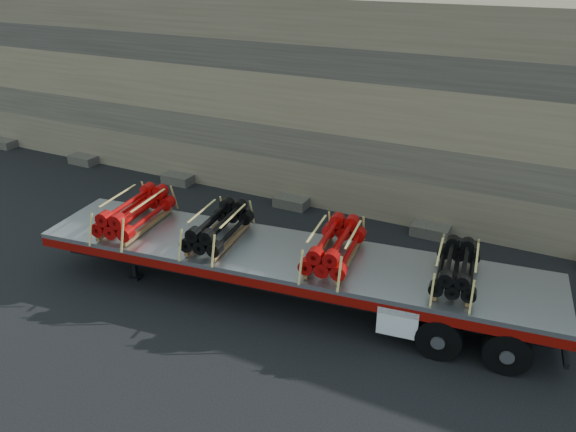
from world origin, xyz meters
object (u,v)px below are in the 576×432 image
Objects in this scene: bundle_front at (135,213)px; trailer at (287,275)px; bundle_midrear at (334,247)px; bundle_rear at (456,269)px; bundle_midfront at (218,228)px.

trailer is at bearing 0.00° from bundle_front.
bundle_midrear reaches higher than bundle_rear.
bundle_rear is (6.04, 0.74, -0.03)m from bundle_midfront.
bundle_front is 2.56m from bundle_midfront.
bundle_front is at bearing 180.00° from trailer.
bundle_midrear reaches higher than bundle_midfront.
bundle_midrear is at bearing -0.00° from trailer.
trailer is 1.64m from bundle_midrear.
bundle_midfront is 0.98× the size of bundle_midrear.
trailer is at bearing -180.00° from bundle_rear.
bundle_front reaches higher than trailer.
bundle_front reaches higher than bundle_midfront.
bundle_midrear is (5.69, 0.69, -0.02)m from bundle_front.
bundle_front is 1.18× the size of bundle_rear.
bundle_midfront is at bearing -180.00° from bundle_rear.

